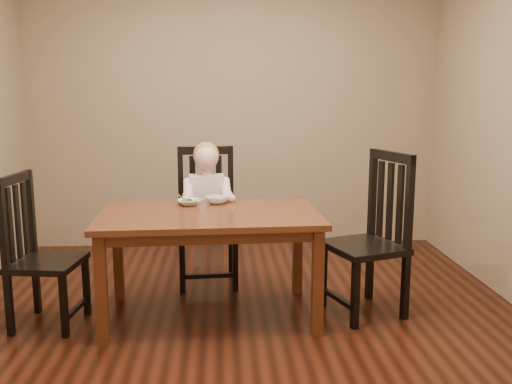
{
  "coord_description": "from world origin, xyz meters",
  "views": [
    {
      "loc": [
        -0.13,
        -3.65,
        1.57
      ],
      "look_at": [
        0.11,
        0.25,
        0.85
      ],
      "focal_mm": 40.0,
      "sensor_mm": 36.0,
      "label": 1
    }
  ],
  "objects": [
    {
      "name": "room",
      "position": [
        0.0,
        0.0,
        1.35
      ],
      "size": [
        4.01,
        4.01,
        2.71
      ],
      "color": "#3F180D",
      "rests_on": "ground"
    },
    {
      "name": "dining_table",
      "position": [
        -0.21,
        0.12,
        0.66
      ],
      "size": [
        1.52,
        0.95,
        0.74
      ],
      "rotation": [
        0.0,
        0.0,
        0.04
      ],
      "color": "#472610",
      "rests_on": "room"
    },
    {
      "name": "chair_child",
      "position": [
        -0.25,
        0.85,
        0.53
      ],
      "size": [
        0.5,
        0.48,
        1.1
      ],
      "rotation": [
        0.0,
        0.0,
        3.2
      ],
      "color": "black",
      "rests_on": "room"
    },
    {
      "name": "chair_left",
      "position": [
        -1.34,
        0.05,
        0.49
      ],
      "size": [
        0.48,
        0.5,
        1.02
      ],
      "rotation": [
        0.0,
        0.0,
        -1.71
      ],
      "color": "black",
      "rests_on": "room"
    },
    {
      "name": "chair_right",
      "position": [
        0.91,
        0.14,
        0.55
      ],
      "size": [
        0.61,
        0.62,
        1.14
      ],
      "rotation": [
        0.0,
        0.0,
        1.91
      ],
      "color": "black",
      "rests_on": "room"
    },
    {
      "name": "toddler",
      "position": [
        -0.25,
        0.8,
        0.69
      ],
      "size": [
        0.39,
        0.47,
        0.62
      ],
      "primitive_type": null,
      "rotation": [
        0.0,
        0.0,
        3.2
      ],
      "color": "silver",
      "rests_on": "chair_child"
    },
    {
      "name": "bowl_peas",
      "position": [
        -0.36,
        0.37,
        0.76
      ],
      "size": [
        0.19,
        0.19,
        0.04
      ],
      "primitive_type": "imported",
      "rotation": [
        0.0,
        0.0,
        0.21
      ],
      "color": "silver",
      "rests_on": "dining_table"
    },
    {
      "name": "bowl_veg",
      "position": [
        -0.16,
        0.42,
        0.77
      ],
      "size": [
        0.19,
        0.19,
        0.05
      ],
      "primitive_type": "imported",
      "rotation": [
        0.0,
        0.0,
        0.14
      ],
      "color": "silver",
      "rests_on": "dining_table"
    },
    {
      "name": "fork",
      "position": [
        -0.4,
        0.35,
        0.79
      ],
      "size": [
        0.09,
        0.1,
        0.05
      ],
      "rotation": [
        0.0,
        0.0,
        0.71
      ],
      "color": "silver",
      "rests_on": "bowl_peas"
    }
  ]
}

